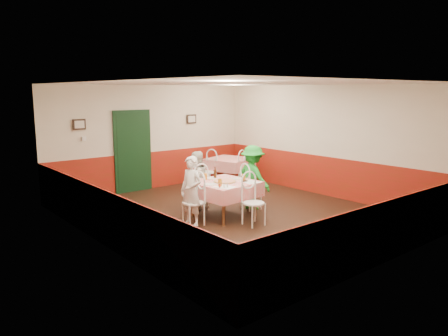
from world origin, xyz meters
TOP-DOWN VIEW (x-y plane):
  - floor at (0.00, 0.00)m, footprint 7.00×7.00m
  - ceiling at (0.00, 0.00)m, footprint 7.00×7.00m
  - back_wall at (0.00, 3.50)m, footprint 6.00×0.10m
  - front_wall at (0.00, -3.50)m, footprint 6.00×0.10m
  - left_wall at (-3.00, 0.00)m, footprint 0.10×7.00m
  - right_wall at (3.00, 0.00)m, footprint 0.10×7.00m
  - wainscot_back at (0.00, 3.48)m, footprint 6.00×0.03m
  - wainscot_front at (0.00, -3.48)m, footprint 6.00×0.03m
  - wainscot_left at (-2.98, 0.00)m, footprint 0.03×7.00m
  - wainscot_right at (2.98, 0.00)m, footprint 0.03×7.00m
  - door at (-0.60, 3.45)m, footprint 0.96×0.06m
  - picture_left at (-2.00, 3.45)m, footprint 0.32×0.03m
  - picture_right at (1.30, 3.45)m, footprint 0.32×0.03m
  - thermostat at (-1.90, 3.45)m, footprint 0.10×0.03m
  - main_table at (-0.26, 0.07)m, footprint 1.32×1.32m
  - second_table at (1.90, 2.47)m, footprint 1.41×1.41m
  - chair_left at (-1.11, 0.00)m, footprint 0.48×0.48m
  - chair_right at (0.58, 0.14)m, footprint 0.46×0.46m
  - chair_far at (-0.33, 0.92)m, footprint 0.48×0.48m
  - chair_near at (-0.19, -0.78)m, footprint 0.45×0.45m
  - chair_second_a at (1.15, 2.47)m, footprint 0.53×0.53m
  - chair_second_b at (1.90, 1.72)m, footprint 0.53×0.53m
  - pizza at (-0.28, 0.02)m, footprint 0.49×0.49m
  - plate_left at (-0.67, 0.02)m, footprint 0.27×0.27m
  - plate_right at (0.13, 0.08)m, footprint 0.27×0.27m
  - plate_far at (-0.28, 0.49)m, footprint 0.27×0.27m
  - glass_a at (-0.62, -0.23)m, footprint 0.09×0.09m
  - glass_b at (0.10, -0.14)m, footprint 0.08×0.08m
  - glass_c at (-0.45, 0.47)m, footprint 0.08×0.08m
  - beer_bottle at (-0.19, 0.47)m, footprint 0.07×0.07m
  - shaker_a at (-0.63, -0.38)m, footprint 0.04×0.04m
  - shaker_b at (-0.58, -0.42)m, footprint 0.04×0.04m
  - shaker_c at (-0.70, -0.33)m, footprint 0.04×0.04m
  - menu_left at (-0.58, -0.35)m, footprint 0.38×0.46m
  - menu_right at (0.13, -0.30)m, footprint 0.35×0.43m
  - wallet at (0.07, -0.20)m, footprint 0.12×0.10m
  - diner_left at (-1.16, -0.00)m, footprint 0.43×0.57m
  - diner_far at (-0.34, 0.97)m, footprint 0.71×0.60m
  - diner_right at (0.63, 0.14)m, footprint 0.59×0.97m

SIDE VIEW (x-z plane):
  - floor at x=0.00m, z-range 0.00..0.00m
  - main_table at x=-0.26m, z-range -0.01..0.76m
  - second_table at x=1.90m, z-range -0.01..0.76m
  - chair_left at x=-1.11m, z-range 0.00..0.90m
  - chair_right at x=0.58m, z-range 0.00..0.90m
  - chair_far at x=-0.33m, z-range 0.00..0.90m
  - chair_near at x=-0.19m, z-range 0.00..0.90m
  - chair_second_a at x=1.15m, z-range 0.00..0.90m
  - chair_second_b at x=1.90m, z-range 0.00..0.90m
  - wainscot_back at x=0.00m, z-range 0.00..1.00m
  - wainscot_front at x=0.00m, z-range 0.00..1.00m
  - wainscot_left at x=-2.98m, z-range 0.00..1.00m
  - wainscot_right at x=2.98m, z-range 0.00..1.00m
  - diner_far at x=-0.34m, z-range 0.00..1.31m
  - diner_left at x=-1.16m, z-range 0.00..1.39m
  - diner_right at x=0.63m, z-range 0.00..1.45m
  - menu_left at x=-0.58m, z-range 0.76..0.76m
  - menu_right at x=0.13m, z-range 0.76..0.76m
  - plate_left at x=-0.67m, z-range 0.76..0.77m
  - plate_right at x=0.13m, z-range 0.76..0.77m
  - plate_far at x=-0.28m, z-range 0.76..0.77m
  - wallet at x=0.07m, z-range 0.76..0.78m
  - pizza at x=-0.28m, z-range 0.76..0.79m
  - shaker_a at x=-0.63m, z-range 0.76..0.85m
  - shaker_b at x=-0.58m, z-range 0.76..0.85m
  - shaker_c at x=-0.70m, z-range 0.76..0.85m
  - glass_c at x=-0.45m, z-range 0.76..0.90m
  - glass_b at x=0.10m, z-range 0.76..0.90m
  - glass_a at x=-0.62m, z-range 0.76..0.91m
  - beer_bottle at x=-0.19m, z-range 0.76..0.99m
  - door at x=-0.60m, z-range 0.00..2.10m
  - back_wall at x=0.00m, z-range 0.00..2.80m
  - front_wall at x=0.00m, z-range 0.00..2.80m
  - left_wall at x=-3.00m, z-range 0.00..2.80m
  - right_wall at x=3.00m, z-range 0.00..2.80m
  - thermostat at x=-1.90m, z-range 1.45..1.55m
  - picture_left at x=-2.00m, z-range 1.72..1.98m
  - picture_right at x=1.30m, z-range 1.72..1.98m
  - ceiling at x=0.00m, z-range 2.80..2.80m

